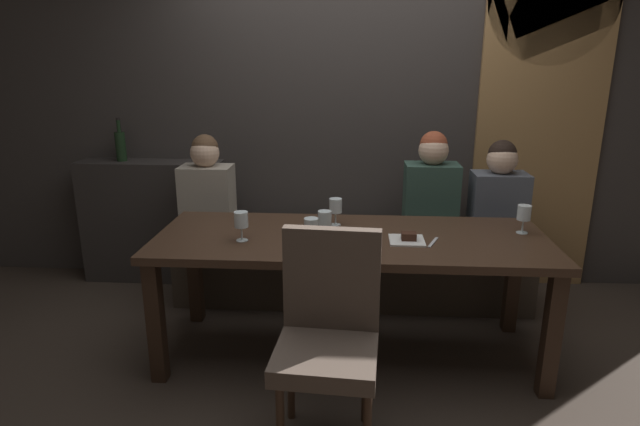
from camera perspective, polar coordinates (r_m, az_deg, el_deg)
ground at (r=3.29m, az=3.14°, el=-14.78°), size 9.00×9.00×0.00m
back_wall_tiled at (r=4.04m, az=3.77°, el=13.49°), size 6.00×0.12×3.00m
arched_door at (r=4.20m, az=22.82°, el=10.54°), size 0.90×0.05×2.55m
back_counter at (r=4.34m, az=-17.45°, el=-0.81°), size 1.10×0.28×0.95m
dining_table at (r=3.00m, az=3.33°, el=-4.06°), size 2.20×0.84×0.74m
banquette_bench at (r=3.81m, az=3.37°, el=-6.38°), size 2.50×0.44×0.45m
chair_near_side at (r=2.39m, az=0.92°, el=-12.15°), size 0.47×0.47×0.98m
diner_redhead at (r=3.80m, az=-12.12°, el=2.35°), size 0.36×0.24×0.75m
diner_bearded at (r=3.67m, az=11.91°, el=2.18°), size 0.36×0.24×0.79m
diner_far_end at (r=3.73m, az=18.75°, el=1.52°), size 0.36×0.24×0.74m
wine_bottle_dark_red at (r=4.29m, az=-20.78°, el=6.87°), size 0.08×0.08×0.33m
wine_glass_center_front at (r=2.74m, az=-0.96°, el=-1.61°), size 0.08×0.08×0.16m
wine_glass_end_left at (r=2.87m, az=0.51°, el=-0.78°), size 0.08×0.08×0.16m
wine_glass_near_left at (r=3.13m, az=1.70°, el=0.72°), size 0.08×0.08×0.16m
wine_glass_end_right at (r=2.89m, az=-8.53°, el=-0.86°), size 0.08×0.08×0.16m
wine_glass_near_right at (r=3.20m, az=21.22°, el=-0.05°), size 0.08×0.08×0.16m
dessert_plate at (r=2.92m, az=9.45°, el=-2.77°), size 0.19×0.19×0.05m
fork_on_table at (r=2.92m, az=12.14°, el=-3.13°), size 0.08×0.16×0.01m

